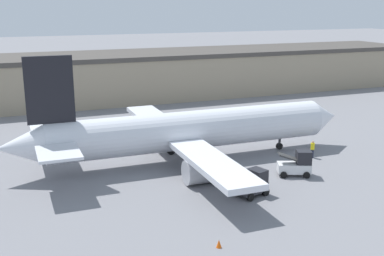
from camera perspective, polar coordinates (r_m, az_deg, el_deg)
ground_plane at (r=48.96m, az=0.00°, el=-3.79°), size 400.00×400.00×0.00m
terminal_building at (r=82.85m, az=-2.66°, el=6.48°), size 91.70×14.37×7.51m
airplane at (r=47.76m, az=-1.03°, el=-0.42°), size 35.67×29.81×11.04m
ground_crew_worker at (r=50.90m, az=14.09°, el=-2.38°), size 0.40×0.40×1.81m
baggage_tug at (r=40.34m, az=7.27°, el=-6.58°), size 2.94×2.55×2.11m
belt_loader_truck at (r=45.35m, az=12.32°, el=-4.21°), size 3.30×2.65×2.40m
safety_cone_near at (r=32.22m, az=3.21°, el=-13.52°), size 0.36×0.36×0.55m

